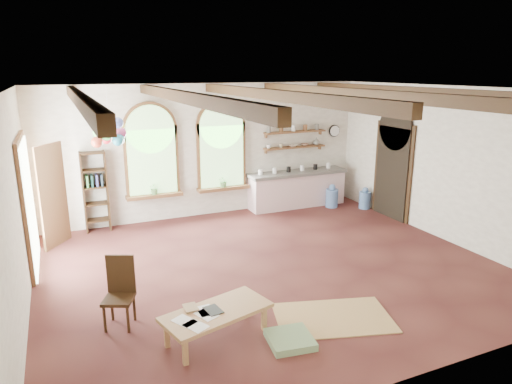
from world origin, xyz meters
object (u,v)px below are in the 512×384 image
kitchen_counter (297,189)px  side_chair (120,307)px  coffee_table (217,314)px  balloon_cluster (109,132)px

kitchen_counter → side_chair: 6.57m
coffee_table → balloon_cluster: (-0.76, 4.10, 1.97)m
side_chair → balloon_cluster: 3.86m
coffee_table → side_chair: 1.43m
kitchen_counter → balloon_cluster: (-4.71, -0.90, 1.86)m
kitchen_counter → coffee_table: bearing=-128.3°
kitchen_counter → coffee_table: 6.37m
coffee_table → kitchen_counter: bearing=51.7°
coffee_table → side_chair: size_ratio=1.57×
kitchen_counter → balloon_cluster: balloon_cluster is taller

